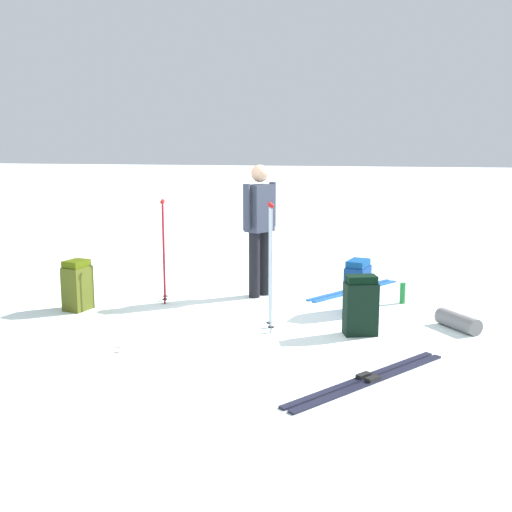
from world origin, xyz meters
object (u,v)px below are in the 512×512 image
Objects in this scene: backpack_bright at (357,287)px; thermos_bottle at (403,293)px; sleeping_mat_rolled at (458,321)px; skier_standing at (260,223)px; backpack_large_dark at (361,306)px; ski_poles_planted_near at (164,246)px; backpack_small_spare at (77,286)px; ski_pair_near at (368,379)px; ski_poles_planted_far at (270,261)px; ski_pair_far at (354,290)px.

backpack_bright is 0.79m from thermos_bottle.
skier_standing is at bearing 66.13° from sleeping_mat_rolled.
thermos_bottle reaches higher than sleeping_mat_rolled.
backpack_large_dark is 0.49× the size of ski_poles_planted_near.
skier_standing reaches higher than thermos_bottle.
ski_pair_near is at bearing -115.40° from backpack_small_spare.
ski_poles_planted_near reaches higher than sleeping_mat_rolled.
skier_standing is 1.05× the size of ski_pair_near.
ski_poles_planted_far reaches higher than backpack_bright.
backpack_small_spare is at bearing 120.32° from ski_poles_planted_near.
ski_pair_near is 2.56× the size of backpack_bright.
ski_pair_far is at bearing -67.01° from skier_standing.
ski_poles_planted_far is (-0.89, 0.88, 0.45)m from backpack_bright.
ski_poles_planted_far is 2.13m from sleeping_mat_rolled.
skier_standing is 1.24× the size of ski_poles_planted_far.
backpack_small_spare is (-0.51, 3.29, -0.01)m from backpack_bright.
backpack_bright is at bearing 4.76° from ski_pair_near.
ski_poles_planted_far is 2.49× the size of sleeping_mat_rolled.
backpack_small_spare is 2.48m from ski_poles_planted_far.
skier_standing is 6.54× the size of thermos_bottle.
backpack_large_dark reaches higher than ski_pair_near.
ski_poles_planted_far is at bearing 101.90° from sleeping_mat_rolled.
ski_pair_near is 1.25× the size of ski_poles_planted_near.
ski_pair_far is 1.95m from sleeping_mat_rolled.
thermos_bottle is at bearing -44.75° from ski_poles_planted_far.
thermos_bottle is at bearing -90.92° from skier_standing.
backpack_small_spare is 0.44× the size of ski_poles_planted_far.
ski_poles_planted_far is 5.28× the size of thermos_bottle.
sleeping_mat_rolled is at bearing -113.87° from skier_standing.
ski_pair_far is at bearing 49.20° from thermos_bottle.
ski_pair_far is at bearing -63.57° from backpack_small_spare.
skier_standing is at bearing 28.08° from ski_pair_near.
skier_standing reaches higher than ski_pair_far.
backpack_large_dark is 0.46× the size of ski_poles_planted_far.
ski_pair_near is at bearing 172.39° from thermos_bottle.
ski_poles_planted_far is at bearing -164.96° from skier_standing.
backpack_bright is 0.46× the size of ski_poles_planted_far.
backpack_small_spare is (-1.09, 2.01, -0.66)m from skier_standing.
backpack_large_dark is at bearing 5.00° from ski_pair_near.
backpack_large_dark is 1.05m from ski_poles_planted_far.
skier_standing reaches higher than ski_pair_near.
backpack_small_spare is (-1.59, 3.21, 0.28)m from ski_pair_far.
ski_poles_planted_far is at bearing 157.88° from ski_pair_far.
thermos_bottle is at bearing -79.79° from ski_poles_planted_near.
ski_pair_near is at bearing -151.92° from skier_standing.
ski_poles_planted_near is (0.53, -0.91, 0.42)m from backpack_small_spare.
skier_standing is 1.14× the size of ski_pair_far.
ski_pair_far is at bearing -65.18° from ski_poles_planted_near.
backpack_large_dark is 1.00× the size of backpack_bright.
backpack_bright is (-0.57, -1.28, -0.65)m from skier_standing.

